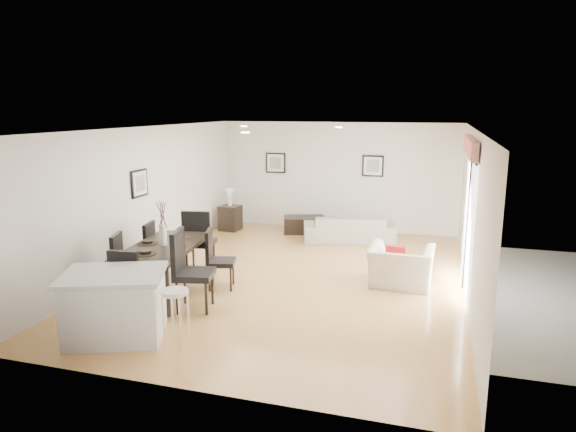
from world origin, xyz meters
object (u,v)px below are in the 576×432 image
(armchair, at_px, (401,267))
(dining_chair_head, at_px, (120,284))
(sofa, at_px, (349,229))
(side_table, at_px, (230,218))
(dining_chair_foot, at_px, (198,237))
(dining_chair_efar, at_px, (216,256))
(dining_table, at_px, (164,250))
(bar_stool, at_px, (175,298))
(dining_chair_enear, at_px, (187,266))
(kitchen_island, at_px, (115,305))
(dining_chair_wnear, at_px, (110,263))
(coffee_table, at_px, (304,225))
(dining_chair_wfar, at_px, (144,248))

(armchair, bearing_deg, dining_chair_head, 38.45)
(sofa, bearing_deg, side_table, -20.31)
(dining_chair_foot, bearing_deg, dining_chair_efar, 122.58)
(side_table, bearing_deg, dining_table, -81.03)
(bar_stool, bearing_deg, dining_chair_efar, 100.84)
(dining_chair_efar, distance_m, dining_chair_head, 1.86)
(dining_chair_head, bearing_deg, dining_chair_enear, 41.58)
(dining_chair_efar, xyz_separation_m, side_table, (-1.42, 4.02, -0.26))
(dining_chair_head, distance_m, kitchen_island, 0.53)
(kitchen_island, height_order, bar_stool, kitchen_island)
(sofa, relative_size, dining_chair_wnear, 1.92)
(dining_chair_efar, bearing_deg, sofa, -39.69)
(dining_chair_head, relative_size, dining_chair_foot, 0.88)
(sofa, height_order, dining_chair_head, dining_chair_head)
(sofa, xyz_separation_m, dining_chair_enear, (-1.68, -4.75, 0.39))
(dining_table, relative_size, kitchen_island, 1.32)
(sofa, height_order, dining_chair_wnear, dining_chair_wnear)
(dining_table, xyz_separation_m, dining_chair_head, (-0.01, -1.24, -0.17))
(dining_chair_enear, xyz_separation_m, kitchen_island, (-0.47, -1.18, -0.23))
(sofa, height_order, dining_chair_foot, dining_chair_foot)
(dining_chair_head, relative_size, bar_stool, 1.35)
(armchair, xyz_separation_m, dining_chair_head, (-3.76, -2.72, 0.23))
(dining_chair_wnear, height_order, coffee_table, dining_chair_wnear)
(dining_chair_enear, xyz_separation_m, dining_chair_efar, (0.02, 1.00, -0.12))
(armchair, xyz_separation_m, coffee_table, (-2.60, 3.30, -0.15))
(dining_chair_head, height_order, coffee_table, dining_chair_head)
(dining_chair_wfar, bearing_deg, dining_chair_wnear, -10.60)
(armchair, xyz_separation_m, dining_chair_foot, (-3.73, -0.25, 0.31))
(armchair, xyz_separation_m, dining_chair_wfar, (-4.46, -0.96, 0.24))
(dining_chair_wfar, distance_m, bar_stool, 2.89)
(dining_chair_enear, bearing_deg, side_table, 2.88)
(dining_chair_enear, relative_size, dining_chair_efar, 1.22)
(dining_chair_efar, relative_size, dining_chair_foot, 0.87)
(dining_table, xyz_separation_m, side_table, (-0.71, 4.49, -0.43))
(sofa, relative_size, side_table, 3.32)
(coffee_table, bearing_deg, dining_chair_foot, -123.84)
(dining_chair_enear, height_order, bar_stool, dining_chair_enear)
(bar_stool, bearing_deg, coffee_table, 89.84)
(dining_chair_enear, distance_m, dining_chair_head, 1.01)
(armchair, relative_size, dining_table, 0.51)
(dining_chair_wfar, relative_size, dining_chair_enear, 0.84)
(dining_chair_head, distance_m, side_table, 5.78)
(sofa, relative_size, coffee_table, 2.11)
(armchair, height_order, dining_chair_wnear, dining_chair_wnear)
(dining_chair_wnear, distance_m, kitchen_island, 1.56)
(dining_chair_wfar, distance_m, coffee_table, 4.66)
(sofa, distance_m, dining_chair_wfar, 4.83)
(armchair, relative_size, dining_chair_efar, 1.05)
(dining_chair_wnear, relative_size, dining_chair_wfar, 1.03)
(kitchen_island, bearing_deg, armchair, 20.67)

